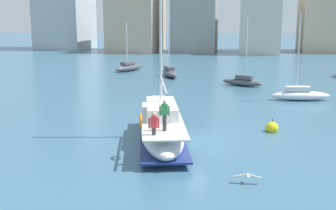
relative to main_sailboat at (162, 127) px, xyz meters
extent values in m
plane|color=#38607A|center=(1.31, 0.53, -0.90)|extent=(400.00, 400.00, 0.00)
ellipsoid|color=silver|center=(0.02, -0.07, -0.20)|extent=(4.55, 9.89, 1.40)
cube|color=navy|center=(0.02, -0.07, -0.51)|extent=(4.53, 9.71, 0.10)
cube|color=beige|center=(0.02, -0.07, 0.54)|extent=(4.25, 9.38, 0.08)
cube|color=silver|center=(-0.15, 0.63, 0.93)|extent=(2.63, 4.59, 0.70)
cylinder|color=silver|center=(-0.26, 1.10, 5.61)|extent=(0.16, 0.16, 10.05)
cylinder|color=#B7B7BC|center=(0.41, -1.71, 2.70)|extent=(1.45, 5.63, 0.12)
cylinder|color=silver|center=(-1.00, 4.23, 1.05)|extent=(0.89, 0.27, 0.06)
torus|color=orange|center=(-0.52, -2.91, 1.05)|extent=(0.30, 0.71, 0.70)
cylinder|color=#33333D|center=(0.68, -2.87, 0.98)|extent=(0.20, 0.20, 0.80)
cube|color=#338C4C|center=(0.68, -2.87, 1.66)|extent=(0.36, 0.27, 0.56)
sphere|color=tan|center=(0.68, -2.87, 2.05)|extent=(0.20, 0.20, 0.20)
cylinder|color=#338C4C|center=(0.47, -2.92, 1.61)|extent=(0.09, 0.09, 0.50)
cylinder|color=#338C4C|center=(0.90, -2.82, 1.61)|extent=(0.09, 0.09, 0.50)
cylinder|color=#33333D|center=(0.32, -3.70, 0.76)|extent=(0.20, 0.20, 0.35)
cube|color=red|center=(0.32, -3.70, 1.21)|extent=(0.36, 0.27, 0.56)
sphere|color=tan|center=(0.32, -3.70, 1.60)|extent=(0.20, 0.20, 0.20)
cylinder|color=red|center=(0.10, -3.75, 1.16)|extent=(0.09, 0.09, 0.50)
cylinder|color=red|center=(0.53, -3.65, 1.16)|extent=(0.09, 0.09, 0.50)
torus|color=silver|center=(0.63, -2.64, 1.20)|extent=(0.75, 0.23, 0.76)
ellipsoid|color=#4C4C51|center=(-10.83, 32.96, -0.45)|extent=(3.41, 5.64, 0.90)
cube|color=#4C4C51|center=(-10.94, 32.71, 0.20)|extent=(1.66, 2.38, 0.40)
cylinder|color=silver|center=(-10.99, 32.58, 2.88)|extent=(0.14, 0.14, 5.76)
ellipsoid|color=#4C4C51|center=(4.55, 22.13, -0.53)|extent=(4.62, 3.01, 0.75)
cube|color=#4C4C51|center=(4.76, 22.03, 0.05)|extent=(1.97, 1.45, 0.40)
cylinder|color=silver|center=(4.86, 21.98, 3.19)|extent=(0.12, 0.12, 6.68)
ellipsoid|color=#4C4C51|center=(-4.30, 27.92, -0.46)|extent=(3.37, 5.42, 0.87)
cube|color=#4C4C51|center=(-4.41, 28.16, 0.17)|extent=(1.63, 2.30, 0.40)
cylinder|color=silver|center=(-4.46, 28.29, 2.91)|extent=(0.13, 0.13, 5.89)
ellipsoid|color=white|center=(9.52, 14.66, -0.48)|extent=(5.27, 1.92, 0.83)
cube|color=white|center=(9.27, 14.62, 0.13)|extent=(2.15, 1.07, 0.40)
cylinder|color=silver|center=(9.14, 14.60, 3.24)|extent=(0.13, 0.13, 6.62)
ellipsoid|color=silver|center=(4.74, -5.39, -0.56)|extent=(0.19, 0.36, 0.16)
sphere|color=silver|center=(4.73, -5.20, -0.53)|extent=(0.11, 0.11, 0.11)
cone|color=gold|center=(4.73, -5.14, -0.54)|extent=(0.04, 0.07, 0.04)
cube|color=#9E9993|center=(4.44, -5.40, -0.54)|extent=(0.60, 0.15, 0.15)
cube|color=#9E9993|center=(5.04, -5.38, -0.54)|extent=(0.60, 0.15, 0.15)
sphere|color=yellow|center=(6.36, 3.53, -0.66)|extent=(0.79, 0.79, 0.79)
cylinder|color=black|center=(6.36, 3.53, -0.36)|extent=(0.04, 0.04, 0.60)
cube|color=#C6AD8E|center=(-19.16, 70.97, 6.61)|extent=(10.34, 16.54, 15.01)
cube|color=gray|center=(-5.87, 70.75, 9.27)|extent=(9.49, 11.22, 20.34)
cube|color=beige|center=(8.01, 71.79, 6.53)|extent=(8.10, 17.80, 14.86)
cube|color=#C6AD8E|center=(23.38, 76.45, 8.58)|extent=(12.08, 12.60, 18.95)
camera|label=1|loc=(4.25, -22.41, 5.93)|focal=44.39mm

